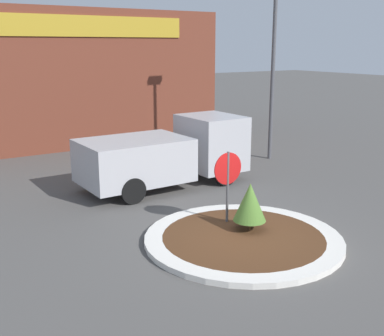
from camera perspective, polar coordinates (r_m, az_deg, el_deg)
The scene contains 7 objects.
ground_plane at distance 11.91m, azimuth 6.07°, elevation -8.63°, with size 120.00×120.00×0.00m, color #514F4C.
traffic_island at distance 11.88m, azimuth 6.08°, elevation -8.33°, with size 4.81×4.81×0.14m.
stop_sign at distance 12.37m, azimuth 4.26°, elevation -0.88°, with size 0.84×0.07×2.01m.
island_shrub at distance 12.02m, azimuth 6.88°, elevation -4.04°, with size 0.82×0.82×1.21m.
utility_truck at distance 16.13m, azimuth -2.90°, elevation 1.78°, with size 5.70×2.48×2.24m.
storefront_building at distance 24.95m, azimuth -15.52°, elevation 10.39°, with size 14.58×6.07×6.24m.
light_pole at distance 20.02m, azimuth 9.65°, elevation 13.53°, with size 0.70×0.30×7.67m.
Camera 1 is at (-6.88, -8.54, 4.64)m, focal length 45.00 mm.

